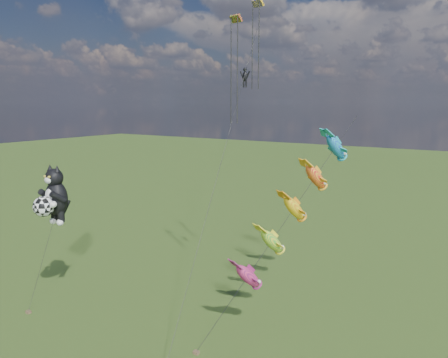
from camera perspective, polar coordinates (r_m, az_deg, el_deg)
The scene contains 4 objects.
ground at distance 36.15m, azimuth -19.76°, elevation -18.46°, with size 300.00×300.00×0.00m, color #1F3B0E.
cat_kite_rig at distance 38.30m, azimuth -21.49°, elevation -2.17°, with size 2.28×4.09×11.87m.
fish_windsock_rig at distance 33.63m, azimuth 9.11°, elevation -3.82°, with size 6.08×14.85×15.85m.
parafoil_rig at distance 36.64m, azimuth 2.58°, elevation 14.41°, with size 3.87×17.26×25.37m.
Camera 1 is at (25.91, -18.72, 16.89)m, focal length 35.00 mm.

